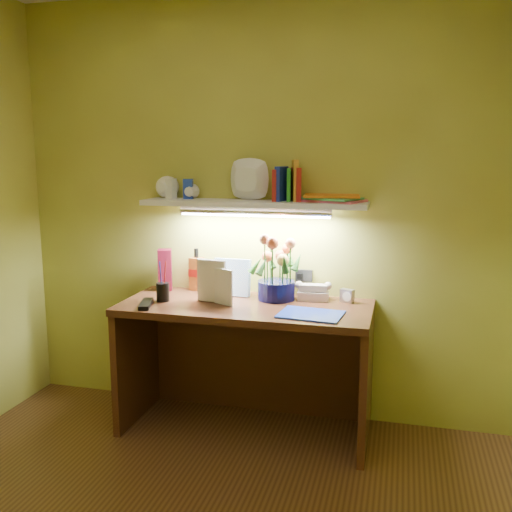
{
  "coord_description": "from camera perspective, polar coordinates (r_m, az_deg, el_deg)",
  "views": [
    {
      "loc": [
        0.83,
        -1.78,
        1.57
      ],
      "look_at": [
        0.02,
        1.35,
        1.0
      ],
      "focal_mm": 40.0,
      "sensor_mm": 36.0,
      "label": 1
    }
  ],
  "objects": [
    {
      "name": "desk",
      "position": [
        3.31,
        -1.05,
        -11.12
      ],
      "size": [
        1.4,
        0.6,
        0.75
      ],
      "primitive_type": "cube",
      "color": "#3E2211",
      "rests_on": "ground"
    },
    {
      "name": "flower_bouquet",
      "position": [
        3.27,
        2.05,
        -1.13
      ],
      "size": [
        0.31,
        0.31,
        0.38
      ],
      "primitive_type": null,
      "rotation": [
        0.0,
        0.0,
        0.42
      ],
      "color": "#0B0C3C",
      "rests_on": "desk"
    },
    {
      "name": "telephone",
      "position": [
        3.31,
        5.76,
        -3.46
      ],
      "size": [
        0.19,
        0.15,
        0.11
      ],
      "primitive_type": null,
      "rotation": [
        0.0,
        0.0,
        0.1
      ],
      "color": "beige",
      "rests_on": "desk"
    },
    {
      "name": "desk_clock",
      "position": [
        3.27,
        9.1,
        -3.95
      ],
      "size": [
        0.08,
        0.07,
        0.08
      ],
      "primitive_type": "cube",
      "rotation": [
        0.0,
        0.0,
        -0.41
      ],
      "color": "#ADADB1",
      "rests_on": "desk"
    },
    {
      "name": "whisky_bottle",
      "position": [
        3.52,
        -5.97,
        -1.34
      ],
      "size": [
        0.09,
        0.09,
        0.26
      ],
      "primitive_type": null,
      "rotation": [
        0.0,
        0.0,
        -0.26
      ],
      "color": "#9F4E1A",
      "rests_on": "desk"
    },
    {
      "name": "whisky_box",
      "position": [
        3.55,
        -9.09,
        -1.37
      ],
      "size": [
        0.1,
        0.1,
        0.25
      ],
      "primitive_type": "cube",
      "rotation": [
        0.0,
        0.0,
        0.35
      ],
      "color": "#5A0B1B",
      "rests_on": "desk"
    },
    {
      "name": "pen_cup",
      "position": [
        3.29,
        -9.32,
        -2.95
      ],
      "size": [
        0.1,
        0.1,
        0.18
      ],
      "primitive_type": "cylinder",
      "rotation": [
        0.0,
        0.0,
        0.42
      ],
      "color": "black",
      "rests_on": "desk"
    },
    {
      "name": "art_card",
      "position": [
        3.38,
        -2.41,
        -2.13
      ],
      "size": [
        0.22,
        0.05,
        0.22
      ],
      "primitive_type": null,
      "rotation": [
        0.0,
        0.0,
        -0.04
      ],
      "color": "white",
      "rests_on": "desk"
    },
    {
      "name": "tv_remote",
      "position": [
        3.22,
        -10.94,
        -4.73
      ],
      "size": [
        0.11,
        0.21,
        0.02
      ],
      "primitive_type": "cube",
      "rotation": [
        0.0,
        0.0,
        0.3
      ],
      "color": "black",
      "rests_on": "desk"
    },
    {
      "name": "blue_folder",
      "position": [
        3.0,
        5.49,
        -5.83
      ],
      "size": [
        0.35,
        0.27,
        0.01
      ],
      "primitive_type": "cube",
      "rotation": [
        0.0,
        0.0,
        -0.1
      ],
      "color": "blue",
      "rests_on": "desk"
    },
    {
      "name": "desk_book_a",
      "position": [
        3.27,
        -5.89,
        -2.35
      ],
      "size": [
        0.18,
        0.06,
        0.25
      ],
      "primitive_type": "imported",
      "rotation": [
        0.0,
        0.0,
        -0.23
      ],
      "color": "white",
      "rests_on": "desk"
    },
    {
      "name": "desk_book_b",
      "position": [
        3.23,
        -4.3,
        -2.87
      ],
      "size": [
        0.14,
        0.08,
        0.2
      ],
      "primitive_type": "imported",
      "rotation": [
        0.0,
        0.0,
        -0.5
      ],
      "color": "white",
      "rests_on": "desk"
    },
    {
      "name": "wall_shelf",
      "position": [
        3.28,
        -0.2,
        5.95
      ],
      "size": [
        1.3,
        0.33,
        0.26
      ],
      "color": "white",
      "rests_on": "ground"
    }
  ]
}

